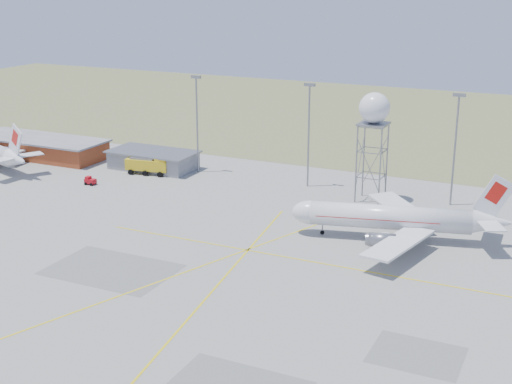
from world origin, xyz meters
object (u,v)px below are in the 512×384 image
at_px(airliner_main, 393,218).
at_px(baggage_tug, 90,182).
at_px(radar_tower, 373,141).
at_px(fire_truck, 149,166).

distance_m(airliner_main, baggage_tug, 63.02).
bearing_deg(radar_tower, fire_truck, -177.23).
height_order(airliner_main, fire_truck, airliner_main).
xyz_separation_m(airliner_main, baggage_tug, (-62.81, 4.18, -2.93)).
bearing_deg(airliner_main, fire_truck, -29.83).
bearing_deg(airliner_main, radar_tower, -77.42).
height_order(radar_tower, baggage_tug, radar_tower).
xyz_separation_m(radar_tower, baggage_tug, (-53.67, -14.02, -10.72)).
bearing_deg(fire_truck, radar_tower, -5.95).
xyz_separation_m(fire_truck, baggage_tug, (-6.36, -11.73, -1.17)).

